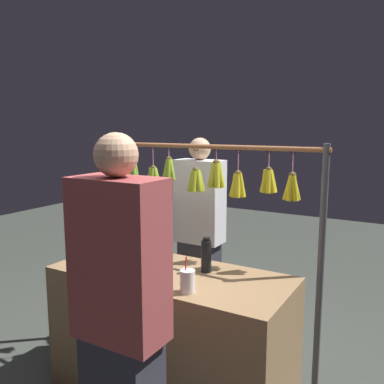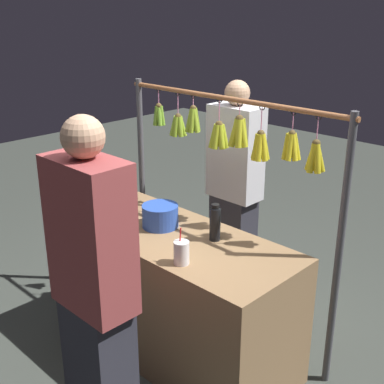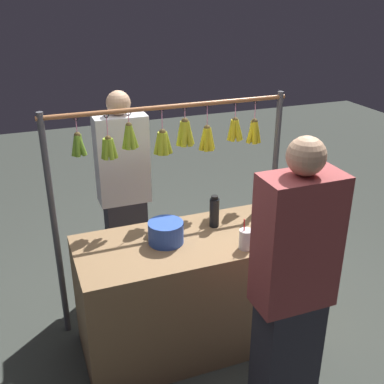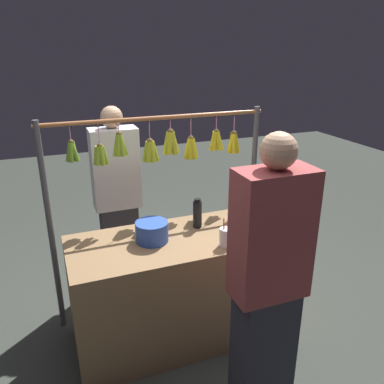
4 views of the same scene
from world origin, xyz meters
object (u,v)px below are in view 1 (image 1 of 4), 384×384
at_px(blue_bucket, 149,256).
at_px(drink_cup, 187,281).
at_px(vendor_person, 200,238).
at_px(water_bottle, 206,256).
at_px(customer_person, 121,330).

bearing_deg(blue_bucket, drink_cup, 150.57).
bearing_deg(blue_bucket, vendor_person, -84.40).
xyz_separation_m(water_bottle, customer_person, (-0.06, 0.92, -0.09)).
xyz_separation_m(blue_bucket, customer_person, (-0.44, 0.82, -0.05)).
bearing_deg(water_bottle, customer_person, 93.57).
bearing_deg(vendor_person, water_bottle, 122.09).
relative_size(blue_bucket, vendor_person, 0.14).
relative_size(blue_bucket, customer_person, 0.13).
xyz_separation_m(water_bottle, blue_bucket, (0.38, 0.10, -0.04)).
height_order(blue_bucket, customer_person, customer_person).
bearing_deg(vendor_person, blue_bucket, 95.60).
distance_m(water_bottle, drink_cup, 0.36).
bearing_deg(drink_cup, vendor_person, -63.98).
distance_m(vendor_person, customer_person, 1.74).
xyz_separation_m(drink_cup, customer_person, (0.01, 0.57, -0.04)).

